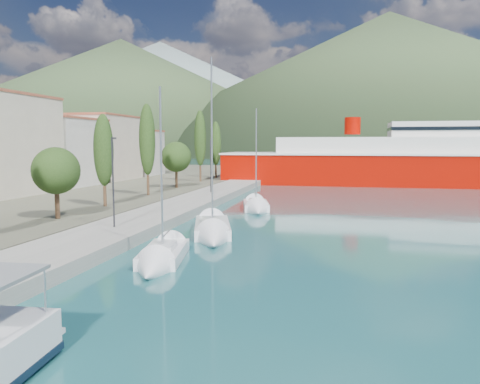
# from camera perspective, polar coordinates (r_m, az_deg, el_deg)

# --- Properties ---
(ground) EXTENTS (1400.00, 1400.00, 0.00)m
(ground) POSITION_cam_1_polar(r_m,az_deg,el_deg) (133.94, 9.91, 3.03)
(ground) COLOR #1E575A
(quay) EXTENTS (5.00, 88.00, 0.80)m
(quay) POSITION_cam_1_polar(r_m,az_deg,el_deg) (42.86, -8.30, -2.26)
(quay) COLOR gray
(quay) RESTS_ON ground
(hills_far) EXTENTS (1480.00, 900.00, 180.00)m
(hills_far) POSITION_cam_1_polar(r_m,az_deg,el_deg) (649.98, 24.75, 11.59)
(hills_far) COLOR gray
(hills_far) RESTS_ON ground
(hills_near) EXTENTS (1010.00, 520.00, 115.00)m
(hills_near) POSITION_cam_1_polar(r_m,az_deg,el_deg) (399.22, 26.33, 11.41)
(hills_near) COLOR #374C2C
(hills_near) RESTS_ON ground
(town_buildings) EXTENTS (9.20, 69.20, 11.30)m
(town_buildings) POSITION_cam_1_polar(r_m,az_deg,el_deg) (63.33, -24.58, 4.57)
(town_buildings) COLOR beige
(town_buildings) RESTS_ON land_strip
(tree_row) EXTENTS (3.95, 63.51, 10.84)m
(tree_row) POSITION_cam_1_polar(r_m,az_deg,el_deg) (50.75, -12.49, 5.04)
(tree_row) COLOR #47301E
(tree_row) RESTS_ON land_strip
(lamp_posts) EXTENTS (0.15, 49.21, 6.06)m
(lamp_posts) POSITION_cam_1_polar(r_m,az_deg,el_deg) (32.18, -15.59, 1.50)
(lamp_posts) COLOR #2D2D33
(lamp_posts) RESTS_ON quay
(sailboat_near) EXTENTS (3.45, 7.44, 10.29)m
(sailboat_near) POSITION_cam_1_polar(r_m,az_deg,el_deg) (24.97, -10.02, -8.42)
(sailboat_near) COLOR silver
(sailboat_near) RESTS_ON ground
(sailboat_mid) EXTENTS (5.01, 9.61, 13.38)m
(sailboat_mid) POSITION_cam_1_polar(r_m,az_deg,el_deg) (31.96, -3.34, -5.13)
(sailboat_mid) COLOR silver
(sailboat_mid) RESTS_ON ground
(sailboat_far) EXTENTS (3.98, 7.66, 10.76)m
(sailboat_far) POSITION_cam_1_polar(r_m,az_deg,el_deg) (44.62, 2.06, -2.01)
(sailboat_far) COLOR silver
(sailboat_far) RESTS_ON ground
(ferry) EXTENTS (56.70, 12.26, 11.25)m
(ferry) POSITION_cam_1_polar(r_m,az_deg,el_deg) (78.27, 19.35, 3.34)
(ferry) COLOR #9D0900
(ferry) RESTS_ON ground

